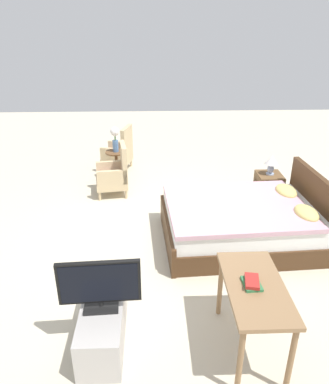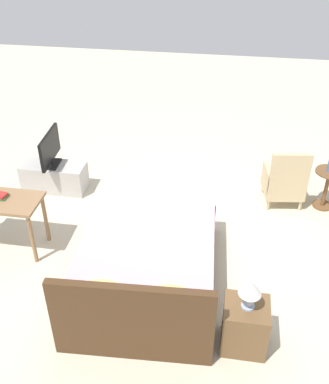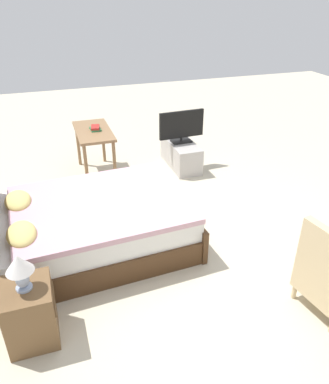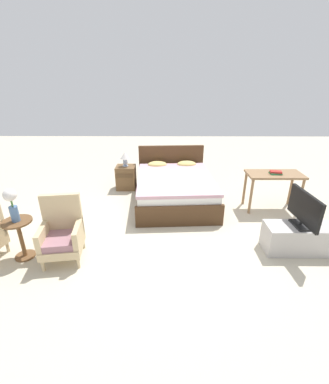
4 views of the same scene
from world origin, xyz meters
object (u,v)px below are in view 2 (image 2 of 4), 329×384
Objects in this scene: side_table at (327,185)px; nightstand at (245,326)px; armchair_by_window_right at (285,182)px; tv_flatscreen at (50,149)px; tv_stand at (55,177)px; bed at (146,266)px; table_lamp at (250,291)px.

side_table is 2.85m from nightstand.
armchair_by_window_right is 2.66m from nightstand.
tv_flatscreen reaches higher than nightstand.
tv_stand is at bearing 2.78° from armchair_by_window_right.
bed is 2.97m from side_table.
armchair_by_window_right is at bearing -177.22° from tv_flatscreen.
bed is at bearing 134.98° from tv_stand.
tv_flatscreen is (1.78, -1.78, 0.40)m from bed.
tv_stand is (2.90, -2.44, -0.55)m from table_lamp.
table_lamp is at bearing 139.91° from tv_stand.
armchair_by_window_right reaches higher than table_lamp.
side_table is 4.03m from tv_flatscreen.
side_table is at bearing -113.02° from nightstand.
nightstand is (0.52, 2.61, -0.10)m from armchair_by_window_right.
armchair_by_window_right is at bearing -177.22° from tv_stand.
side_table is 1.81× the size of table_lamp.
table_lamp reaches higher than nightstand.
armchair_by_window_right is 2.79× the size of table_lamp.
table_lamp reaches higher than side_table.
tv_flatscreen is at bearing 2.57° from side_table.
bed is 4.03× the size of nightstand.
armchair_by_window_right is 3.45m from tv_flatscreen.
armchair_by_window_right reaches higher than nightstand.
tv_flatscreen is at bearing 3.17° from tv_stand.
armchair_by_window_right reaches higher than tv_stand.
bed is 2.52m from tv_stand.
armchair_by_window_right reaches higher than side_table.
tv_flatscreen is (4.02, 0.18, 0.32)m from side_table.
side_table is at bearing -177.43° from tv_stand.
bed is at bearing -30.53° from table_lamp.
nightstand is at bearing 139.94° from tv_flatscreen.
bed is at bearing 49.81° from armchair_by_window_right.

